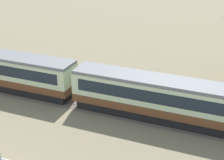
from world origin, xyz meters
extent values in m
cube|color=brown|center=(-27.73, 0.50, 1.30)|extent=(18.17, 3.02, 0.80)
cube|color=beige|center=(-27.73, 0.50, 2.74)|extent=(18.17, 3.02, 2.08)
cube|color=#192330|center=(-27.73, 0.50, 2.84)|extent=(16.71, 3.06, 1.16)
cube|color=slate|center=(-27.73, 0.50, 3.93)|extent=(18.17, 2.84, 0.30)
cube|color=black|center=(-27.73, 0.50, 0.46)|extent=(17.44, 2.60, 0.88)
cylinder|color=black|center=(-33.73, -0.22, 0.45)|extent=(0.90, 0.18, 0.90)
cylinder|color=black|center=(-33.73, 1.22, 0.45)|extent=(0.90, 0.18, 0.90)
cube|color=brown|center=(-46.76, 0.50, 1.30)|extent=(18.17, 3.02, 0.80)
cube|color=black|center=(-46.76, 0.50, 0.46)|extent=(17.44, 2.60, 0.88)
cylinder|color=black|center=(-40.77, -0.22, 0.45)|extent=(0.90, 0.18, 0.90)
cylinder|color=black|center=(-40.77, 1.22, 0.45)|extent=(0.90, 0.18, 0.90)
cube|color=#665B51|center=(-25.61, 0.50, 0.01)|extent=(147.03, 3.60, 0.01)
cube|color=#4C4238|center=(-25.61, -0.22, 0.02)|extent=(147.03, 0.12, 0.04)
cube|color=#4C4238|center=(-25.61, 1.22, 0.02)|extent=(147.03, 0.12, 0.04)
camera|label=1|loc=(-21.62, -27.43, 16.65)|focal=55.00mm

